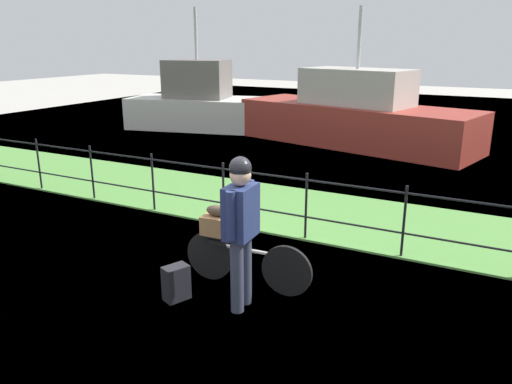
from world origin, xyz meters
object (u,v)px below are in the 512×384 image
wooden_crate (218,225)px  cyclist_person (241,220)px  bicycle_main (245,261)px  moored_boat_near (355,117)px  backpack_on_paving (176,283)px  moored_boat_mid (198,104)px  terrier_dog (219,210)px

wooden_crate → cyclist_person: bearing=-37.5°
bicycle_main → moored_boat_near: bearing=98.9°
backpack_on_paving → wooden_crate: bearing=6.8°
moored_boat_near → moored_boat_mid: 5.40m
cyclist_person → moored_boat_mid: 11.85m
bicycle_main → moored_boat_mid: bearing=126.6°
bicycle_main → moored_boat_mid: moored_boat_mid is taller
wooden_crate → terrier_dog: terrier_dog is taller
bicycle_main → terrier_dog: terrier_dog is taller
bicycle_main → terrier_dog: bearing=-177.2°
wooden_crate → moored_boat_mid: bearing=125.1°
terrier_dog → moored_boat_near: bearing=96.8°
backpack_on_paving → moored_boat_near: (-0.85, 9.49, 0.58)m
wooden_crate → backpack_on_paving: bearing=-106.1°
wooden_crate → cyclist_person: cyclist_person is taller
bicycle_main → wooden_crate: (-0.36, -0.02, 0.39)m
wooden_crate → backpack_on_paving: wooden_crate is taller
terrier_dog → cyclist_person: (0.53, -0.42, 0.10)m
moored_boat_near → moored_boat_mid: (-5.39, 0.28, 0.03)m
bicycle_main → moored_boat_mid: 11.39m
wooden_crate → terrier_dog: 0.19m
backpack_on_paving → cyclist_person: bearing=-52.4°
bicycle_main → moored_boat_mid: size_ratio=0.33×
moored_boat_mid → backpack_on_paving: bearing=-57.4°
wooden_crate → moored_boat_near: size_ratio=0.05×
terrier_dog → backpack_on_paving: bearing=-108.2°
bicycle_main → backpack_on_paving: 0.84m
moored_boat_mid → cyclist_person: bearing=-53.9°
backpack_on_paving → bicycle_main: bearing=-17.4°
wooden_crate → terrier_dog: bearing=2.8°
cyclist_person → backpack_on_paving: (-0.73, -0.19, -0.80)m
wooden_crate → cyclist_person: size_ratio=0.21×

